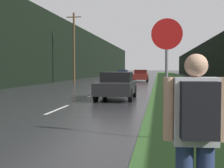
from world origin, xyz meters
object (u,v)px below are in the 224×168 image
Objects in this scene: hitchhiker_with_backpack at (196,133)px; car_passing_far at (141,76)px; car_oncoming at (123,74)px; car_passing_near at (117,85)px; stop_sign at (167,64)px.

car_passing_far is (-2.69, 37.52, -0.28)m from hitchhiker_with_backpack.
hitchhiker_with_backpack is 0.42× the size of car_oncoming.
hitchhiker_with_backpack is at bearing 100.82° from car_passing_near.
car_passing_near is at bearing 90.00° from car_passing_far.
car_passing_far reaches higher than car_passing_near.
hitchhiker_with_backpack reaches higher than car_passing_far.
car_passing_far is at bearing -90.00° from car_passing_near.
hitchhiker_with_backpack is 0.42× the size of car_passing_near.
car_oncoming is (-3.65, 11.83, -0.02)m from car_passing_far.
hitchhiker_with_backpack is at bearing -87.52° from stop_sign.
stop_sign is at bearing 94.31° from car_passing_far.
car_passing_near is 1.01× the size of car_oncoming.
hitchhiker_with_backpack reaches higher than car_passing_near.
car_passing_far reaches higher than car_oncoming.
stop_sign reaches higher than car_passing_far.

